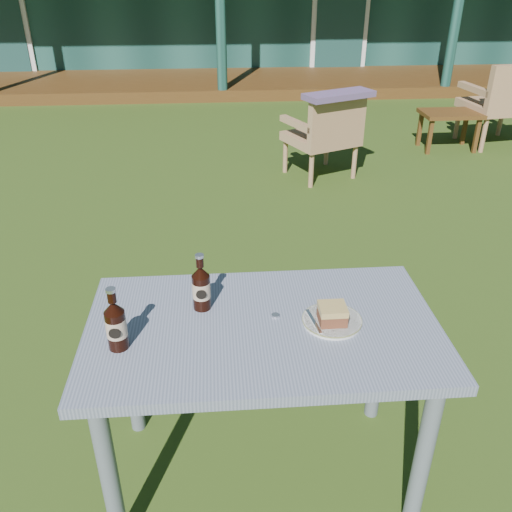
{
  "coord_description": "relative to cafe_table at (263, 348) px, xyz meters",
  "views": [
    {
      "loc": [
        -0.14,
        -3.09,
        1.81
      ],
      "look_at": [
        0.0,
        -1.3,
        0.82
      ],
      "focal_mm": 38.0,
      "sensor_mm": 36.0,
      "label": 1
    }
  ],
  "objects": [
    {
      "name": "ground",
      "position": [
        0.0,
        1.6,
        -0.62
      ],
      "size": [
        80.0,
        80.0,
        0.0
      ],
      "primitive_type": "plane",
      "color": "#334916"
    },
    {
      "name": "cafe_table",
      "position": [
        0.0,
        0.0,
        0.0
      ],
      "size": [
        1.2,
        0.7,
        0.72
      ],
      "color": "slate",
      "rests_on": "ground"
    },
    {
      "name": "plate",
      "position": [
        0.24,
        -0.01,
        0.11
      ],
      "size": [
        0.2,
        0.2,
        0.01
      ],
      "color": "silver",
      "rests_on": "cafe_table"
    },
    {
      "name": "cake_slice",
      "position": [
        0.23,
        -0.02,
        0.15
      ],
      "size": [
        0.09,
        0.09,
        0.06
      ],
      "color": "brown",
      "rests_on": "plate"
    },
    {
      "name": "fork",
      "position": [
        0.17,
        -0.02,
        0.12
      ],
      "size": [
        0.04,
        0.14,
        0.0
      ],
      "primitive_type": "cube",
      "rotation": [
        0.0,
        0.0,
        0.17
      ],
      "color": "silver",
      "rests_on": "plate"
    },
    {
      "name": "cola_bottle_near",
      "position": [
        -0.21,
        0.12,
        0.19
      ],
      "size": [
        0.06,
        0.07,
        0.21
      ],
      "color": "black",
      "rests_on": "cafe_table"
    },
    {
      "name": "cola_bottle_far",
      "position": [
        -0.47,
        -0.08,
        0.19
      ],
      "size": [
        0.07,
        0.07,
        0.22
      ],
      "color": "black",
      "rests_on": "cafe_table"
    },
    {
      "name": "bottle_cap",
      "position": [
        0.05,
        0.04,
        0.11
      ],
      "size": [
        0.03,
        0.03,
        0.01
      ],
      "primitive_type": "cylinder",
      "color": "silver",
      "rests_on": "cafe_table"
    },
    {
      "name": "armchair_left",
      "position": [
        0.86,
        3.25,
        -0.19
      ],
      "size": [
        0.73,
        0.71,
        0.76
      ],
      "color": "#A37651",
      "rests_on": "ground"
    },
    {
      "name": "armchair_right",
      "position": [
        2.91,
        4.07,
        -0.12
      ],
      "size": [
        0.73,
        0.7,
        0.88
      ],
      "color": "#A37651",
      "rests_on": "ground"
    },
    {
      "name": "floral_throw",
      "position": [
        0.92,
        3.11,
        0.17
      ],
      "size": [
        0.66,
        0.46,
        0.05
      ],
      "primitive_type": "cube",
      "rotation": [
        0.0,
        0.0,
        3.56
      ],
      "color": "#5D476F",
      "rests_on": "armchair_left"
    },
    {
      "name": "side_table",
      "position": [
        2.33,
        3.99,
        -0.28
      ],
      "size": [
        0.6,
        0.4,
        0.4
      ],
      "color": "#4C2E12",
      "rests_on": "ground"
    }
  ]
}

